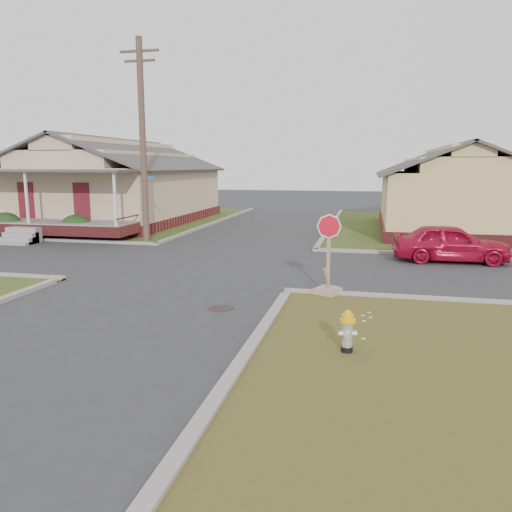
% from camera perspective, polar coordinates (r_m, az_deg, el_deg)
% --- Properties ---
extents(ground, '(120.00, 120.00, 0.00)m').
position_cam_1_polar(ground, '(13.86, -12.19, -4.75)').
color(ground, '#2C2D2F').
rests_on(ground, ground).
extents(verge_far_left, '(19.00, 19.00, 0.05)m').
position_cam_1_polar(verge_far_left, '(35.64, -19.03, 4.08)').
color(verge_far_left, '#2D4017').
rests_on(verge_far_left, ground).
extents(curbs, '(80.00, 40.00, 0.12)m').
position_cam_1_polar(curbs, '(18.38, -5.63, -0.86)').
color(curbs, gray).
rests_on(curbs, ground).
extents(manhole, '(0.64, 0.64, 0.01)m').
position_cam_1_polar(manhole, '(12.64, -4.02, -5.98)').
color(manhole, black).
rests_on(manhole, ground).
extents(corner_house, '(10.10, 15.50, 5.30)m').
position_cam_1_polar(corner_house, '(32.83, -15.98, 7.70)').
color(corner_house, maroon).
rests_on(corner_house, ground).
extents(side_house_yellow, '(7.60, 11.60, 4.70)m').
position_cam_1_polar(side_house_yellow, '(28.95, 21.43, 6.92)').
color(side_house_yellow, maroon).
rests_on(side_house_yellow, ground).
extents(utility_pole, '(1.80, 0.28, 9.00)m').
position_cam_1_polar(utility_pole, '(23.26, -12.82, 12.81)').
color(utility_pole, '#453228').
rests_on(utility_pole, ground).
extents(fire_hydrant, '(0.31, 0.31, 0.82)m').
position_cam_1_polar(fire_hydrant, '(9.68, 10.42, -8.19)').
color(fire_hydrant, black).
rests_on(fire_hydrant, ground).
extents(stop_sign, '(0.63, 0.61, 2.21)m').
position_cam_1_polar(stop_sign, '(13.86, 8.22, -2.37)').
color(stop_sign, '#9D7655').
rests_on(stop_sign, ground).
extents(red_sedan, '(4.18, 1.78, 1.41)m').
position_cam_1_polar(red_sedan, '(19.90, 21.35, 1.40)').
color(red_sedan, '#A80C2A').
rests_on(red_sedan, ground).
extents(hedge_left, '(1.54, 1.27, 1.18)m').
position_cam_1_polar(hedge_left, '(27.64, -26.69, 3.18)').
color(hedge_left, '#183212').
rests_on(hedge_left, verge_far_left).
extents(hedge_right, '(1.49, 1.22, 1.14)m').
position_cam_1_polar(hedge_right, '(25.75, -19.87, 3.17)').
color(hedge_right, '#183212').
rests_on(hedge_right, verge_far_left).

